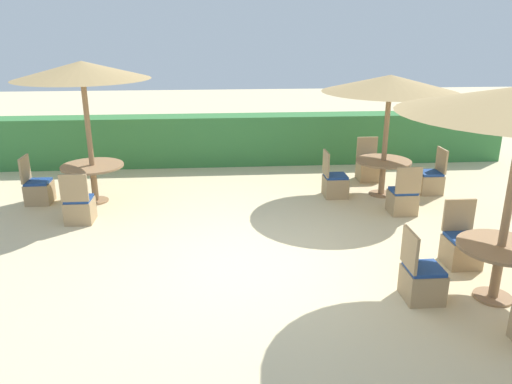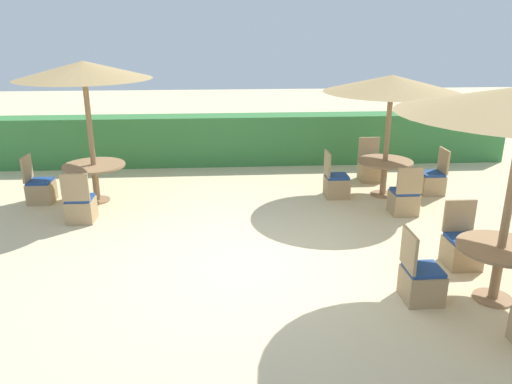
% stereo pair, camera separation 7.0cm
% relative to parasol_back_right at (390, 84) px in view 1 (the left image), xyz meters
% --- Properties ---
extents(ground_plane, '(40.00, 40.00, 0.00)m').
position_rel_parasol_back_right_xyz_m(ground_plane, '(-2.73, -2.88, -2.22)').
color(ground_plane, beige).
extents(hedge_row, '(13.00, 0.70, 1.20)m').
position_rel_parasol_back_right_xyz_m(hedge_row, '(-2.73, 2.63, -1.62)').
color(hedge_row, '#387A3D').
rests_on(hedge_row, ground_plane).
extents(parasol_back_right, '(2.59, 2.59, 2.39)m').
position_rel_parasol_back_right_xyz_m(parasol_back_right, '(0.00, 0.00, 0.00)').
color(parasol_back_right, '#93704C').
rests_on(parasol_back_right, ground_plane).
extents(round_table_back_right, '(1.09, 1.09, 0.72)m').
position_rel_parasol_back_right_xyz_m(round_table_back_right, '(0.00, 0.00, -1.64)').
color(round_table_back_right, '#93704C').
rests_on(round_table_back_right, ground_plane).
extents(patio_chair_back_right_east, '(0.46, 0.46, 0.93)m').
position_rel_parasol_back_right_xyz_m(patio_chair_back_right_east, '(1.03, 0.04, -1.96)').
color(patio_chair_back_right_east, tan).
rests_on(patio_chair_back_right_east, ground_plane).
extents(patio_chair_back_right_west, '(0.46, 0.46, 0.93)m').
position_rel_parasol_back_right_xyz_m(patio_chair_back_right_west, '(-0.97, -0.02, -1.96)').
color(patio_chair_back_right_west, tan).
rests_on(patio_chair_back_right_west, ground_plane).
extents(patio_chair_back_right_south, '(0.46, 0.46, 0.93)m').
position_rel_parasol_back_right_xyz_m(patio_chair_back_right_south, '(0.05, -1.05, -1.96)').
color(patio_chair_back_right_south, tan).
rests_on(patio_chair_back_right_south, ground_plane).
extents(patio_chair_back_right_north, '(0.46, 0.46, 0.93)m').
position_rel_parasol_back_right_xyz_m(patio_chair_back_right_north, '(0.02, 1.01, -1.96)').
color(patio_chair_back_right_north, tan).
rests_on(patio_chair_back_right_north, ground_plane).
extents(parasol_back_left, '(2.45, 2.45, 2.67)m').
position_rel_parasol_back_right_xyz_m(parasol_back_left, '(-5.69, 0.04, 0.28)').
color(parasol_back_left, '#93704C').
rests_on(parasol_back_left, ground_plane).
extents(round_table_back_left, '(1.18, 1.18, 0.74)m').
position_rel_parasol_back_right_xyz_m(round_table_back_left, '(-5.69, 0.04, -1.62)').
color(round_table_back_left, '#93704C').
rests_on(round_table_back_left, ground_plane).
extents(patio_chair_back_left_west, '(0.46, 0.46, 0.93)m').
position_rel_parasol_back_right_xyz_m(patio_chair_back_left_west, '(-6.76, 0.04, -1.96)').
color(patio_chair_back_left_west, tan).
rests_on(patio_chair_back_left_west, ground_plane).
extents(patio_chair_back_left_south, '(0.46, 0.46, 0.93)m').
position_rel_parasol_back_right_xyz_m(patio_chair_back_left_south, '(-5.72, -1.03, -1.96)').
color(patio_chair_back_left_south, tan).
rests_on(patio_chair_back_left_south, ground_plane).
extents(round_table_front_right, '(1.05, 1.05, 0.73)m').
position_rel_parasol_back_right_xyz_m(round_table_front_right, '(0.15, -4.05, -1.65)').
color(round_table_front_right, '#93704C').
rests_on(round_table_front_right, ground_plane).
extents(patio_chair_front_right_west, '(0.46, 0.46, 0.93)m').
position_rel_parasol_back_right_xyz_m(patio_chair_front_right_west, '(-0.78, -3.99, -1.96)').
color(patio_chair_front_right_west, tan).
rests_on(patio_chair_front_right_west, ground_plane).
extents(patio_chair_front_right_north, '(0.46, 0.46, 0.93)m').
position_rel_parasol_back_right_xyz_m(patio_chair_front_right_north, '(0.16, -3.10, -1.96)').
color(patio_chair_front_right_north, tan).
rests_on(patio_chair_front_right_north, ground_plane).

